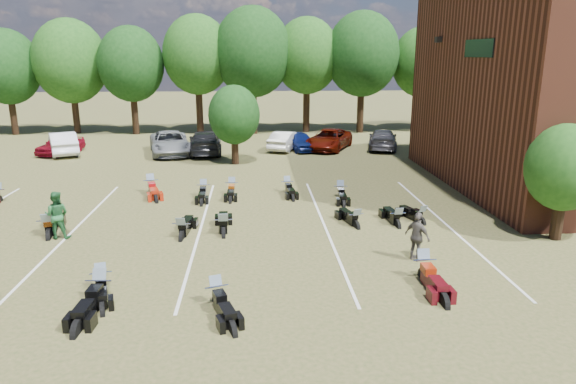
{
  "coord_description": "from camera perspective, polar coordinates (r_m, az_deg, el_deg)",
  "views": [
    {
      "loc": [
        -0.82,
        -16.55,
        6.78
      ],
      "look_at": [
        0.57,
        4.0,
        1.2
      ],
      "focal_mm": 32.0,
      "sensor_mm": 36.0,
      "label": 1
    }
  ],
  "objects": [
    {
      "name": "car_0",
      "position": [
        39.09,
        -23.98,
        4.84
      ],
      "size": [
        2.76,
        4.16,
        1.32
      ],
      "primitive_type": "imported",
      "rotation": [
        0.0,
        0.0,
        -0.34
      ],
      "color": "maroon",
      "rests_on": "ground"
    },
    {
      "name": "motorcycle_18",
      "position": [
        25.86,
        -0.07,
        -0.04
      ],
      "size": [
        0.87,
        2.11,
        1.14
      ],
      "primitive_type": null,
      "rotation": [
        0.0,
        0.0,
        0.1
      ],
      "color": "black",
      "rests_on": "ground"
    },
    {
      "name": "car_4",
      "position": [
        37.14,
        1.34,
        5.67
      ],
      "size": [
        2.45,
        4.14,
        1.32
      ],
      "primitive_type": "imported",
      "rotation": [
        0.0,
        0.0,
        0.24
      ],
      "color": "navy",
      "rests_on": "ground"
    },
    {
      "name": "young_tree_midfield",
      "position": [
        32.28,
        -6.01,
        8.52
      ],
      "size": [
        3.2,
        3.2,
        4.7
      ],
      "color": "black",
      "rests_on": "ground"
    },
    {
      "name": "motorcycle_13",
      "position": [
        21.87,
        14.54,
        -3.41
      ],
      "size": [
        1.26,
        2.09,
        1.11
      ],
      "primitive_type": null,
      "rotation": [
        0.0,
        0.0,
        3.48
      ],
      "color": "black",
      "rests_on": "ground"
    },
    {
      "name": "tree_line",
      "position": [
        45.55,
        -4.24,
        14.53
      ],
      "size": [
        56.0,
        6.0,
        9.79
      ],
      "color": "black",
      "rests_on": "ground"
    },
    {
      "name": "motorcycle_2",
      "position": [
        16.43,
        -19.93,
        -10.2
      ],
      "size": [
        1.18,
        2.14,
        1.14
      ],
      "primitive_type": null,
      "rotation": [
        0.0,
        0.0,
        0.27
      ],
      "color": "black",
      "rests_on": "ground"
    },
    {
      "name": "motorcycle_16",
      "position": [
        25.5,
        -9.34,
        -0.47
      ],
      "size": [
        0.73,
        2.12,
        1.17
      ],
      "primitive_type": null,
      "rotation": [
        0.0,
        0.0,
        0.03
      ],
      "color": "black",
      "rests_on": "ground"
    },
    {
      "name": "motorcycle_11",
      "position": [
        20.87,
        7.55,
        -3.94
      ],
      "size": [
        1.14,
        2.14,
        1.14
      ],
      "primitive_type": null,
      "rotation": [
        0.0,
        0.0,
        3.4
      ],
      "color": "black",
      "rests_on": "ground"
    },
    {
      "name": "car_1",
      "position": [
        38.88,
        -23.74,
        5.01
      ],
      "size": [
        3.44,
        5.03,
        1.57
      ],
      "primitive_type": "imported",
      "rotation": [
        0.0,
        0.0,
        3.56
      ],
      "color": "silver",
      "rests_on": "ground"
    },
    {
      "name": "car_5",
      "position": [
        37.3,
        -0.25,
        5.75
      ],
      "size": [
        2.93,
        4.38,
        1.36
      ],
      "primitive_type": "imported",
      "rotation": [
        0.0,
        0.0,
        2.75
      ],
      "color": "#B7B7B2",
      "rests_on": "ground"
    },
    {
      "name": "motorcycle_10",
      "position": [
        19.94,
        -7.16,
        -4.85
      ],
      "size": [
        0.86,
        2.37,
        1.3
      ],
      "primitive_type": null,
      "rotation": [
        0.0,
        0.0,
        3.19
      ],
      "color": "black",
      "rests_on": "ground"
    },
    {
      "name": "car_7",
      "position": [
        38.26,
        10.49,
        5.78
      ],
      "size": [
        3.09,
        5.23,
        1.42
      ],
      "primitive_type": "imported",
      "rotation": [
        0.0,
        0.0,
        2.9
      ],
      "color": "#3E3D43",
      "rests_on": "ground"
    },
    {
      "name": "car_6",
      "position": [
        37.6,
        4.56,
        5.85
      ],
      "size": [
        4.38,
        5.74,
        1.45
      ],
      "primitive_type": "imported",
      "rotation": [
        0.0,
        0.0,
        -0.44
      ],
      "color": "#560E04",
      "rests_on": "ground"
    },
    {
      "name": "car_2",
      "position": [
        36.57,
        -12.96,
        5.33
      ],
      "size": [
        3.75,
        6.04,
        1.56
      ],
      "primitive_type": "imported",
      "rotation": [
        0.0,
        0.0,
        0.22
      ],
      "color": "gray",
      "rests_on": "ground"
    },
    {
      "name": "motorcycle_17",
      "position": [
        25.73,
        -6.23,
        -0.21
      ],
      "size": [
        0.7,
        2.11,
        1.17
      ],
      "primitive_type": null,
      "rotation": [
        0.0,
        0.0,
        -0.01
      ],
      "color": "black",
      "rests_on": "ground"
    },
    {
      "name": "motorcycle_8",
      "position": [
        21.57,
        -24.98,
        -4.64
      ],
      "size": [
        1.28,
        2.61,
        1.39
      ],
      "primitive_type": null,
      "rotation": [
        0.0,
        0.0,
        3.34
      ],
      "color": "black",
      "rests_on": "ground"
    },
    {
      "name": "car_3",
      "position": [
        36.32,
        -9.19,
        5.47
      ],
      "size": [
        2.63,
        5.59,
        1.58
      ],
      "primitive_type": "imported",
      "rotation": [
        0.0,
        0.0,
        3.22
      ],
      "color": "black",
      "rests_on": "ground"
    },
    {
      "name": "parking_lines",
      "position": [
        20.81,
        -9.7,
        -4.07
      ],
      "size": [
        20.1,
        14.0,
        0.01
      ],
      "color": "silver",
      "rests_on": "ground"
    },
    {
      "name": "motorcycle_4",
      "position": [
        14.74,
        -7.88,
        -12.39
      ],
      "size": [
        1.32,
        2.25,
        1.19
      ],
      "primitive_type": null,
      "rotation": [
        0.0,
        0.0,
        0.32
      ],
      "color": "black",
      "rests_on": "ground"
    },
    {
      "name": "motorcycle_9",
      "position": [
        19.84,
        -11.7,
        -5.15
      ],
      "size": [
        0.89,
        2.26,
        1.23
      ],
      "primitive_type": null,
      "rotation": [
        0.0,
        0.0,
        3.06
      ],
      "color": "black",
      "rests_on": "ground"
    },
    {
      "name": "motorcycle_20",
      "position": [
        25.05,
        5.82,
        -0.63
      ],
      "size": [
        0.8,
        2.15,
        1.18
      ],
      "primitive_type": null,
      "rotation": [
        0.0,
        0.0,
        -0.06
      ],
      "color": "black",
      "rests_on": "ground"
    },
    {
      "name": "motorcycle_3",
      "position": [
        15.74,
        -20.09,
        -11.36
      ],
      "size": [
        0.89,
        2.41,
        1.32
      ],
      "primitive_type": null,
      "rotation": [
        0.0,
        0.0,
        -0.06
      ],
      "color": "black",
      "rests_on": "ground"
    },
    {
      "name": "motorcycle_12",
      "position": [
        21.23,
        12.04,
        -3.81
      ],
      "size": [
        0.81,
        2.14,
        1.17
      ],
      "primitive_type": null,
      "rotation": [
        0.0,
        0.0,
        3.21
      ],
      "color": "black",
      "rests_on": "ground"
    },
    {
      "name": "motorcycle_6",
      "position": [
        16.7,
        14.77,
        -9.34
      ],
      "size": [
        0.8,
        2.39,
        1.32
      ],
      "primitive_type": null,
      "rotation": [
        0.0,
        0.0,
        0.02
      ],
      "color": "#440910",
      "rests_on": "ground"
    },
    {
      "name": "motorcycle_15",
      "position": [
        26.66,
        -14.93,
        -0.1
      ],
      "size": [
        1.45,
        2.51,
        1.34
      ],
      "primitive_type": null,
      "rotation": [
        0.0,
        0.0,
        0.31
      ],
      "color": "#9B1E0B",
      "rests_on": "ground"
    },
    {
      "name": "ground",
      "position": [
        17.91,
        -0.97,
        -7.1
      ],
      "size": [
        160.0,
        160.0,
        0.0
      ],
      "primitive_type": "plane",
      "color": "brown",
      "rests_on": "ground"
    },
    {
      "name": "person_green",
      "position": [
        21.14,
        -24.3,
        -2.34
      ],
      "size": [
        0.9,
        0.7,
        1.83
      ],
      "primitive_type": "imported",
      "rotation": [
        0.0,
        0.0,
        3.13
      ],
      "color": "#225B2E",
      "rests_on": "ground"
    },
    {
      "name": "person_grey",
      "position": [
        17.78,
        14.17,
        -4.84
      ],
      "size": [
        0.9,
        1.05,
        1.69
      ],
      "primitive_type": "imported",
      "rotation": [
        0.0,
        0.0,
        2.17
      ],
      "color": "#544E48",
      "rests_on": "ground"
    },
    {
      "name": "young_tree_near_building",
      "position": [
        21.27,
        28.4,
        2.4
      ],
      "size": [
        2.8,
        2.8,
        4.16
      ],
      "color": "black",
      "rests_on": "ground"
    }
  ]
}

